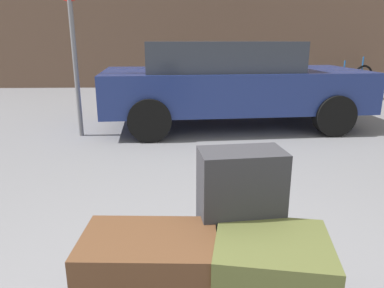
{
  "coord_description": "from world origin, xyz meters",
  "views": [
    {
      "loc": [
        -0.1,
        -1.41,
        1.46
      ],
      "look_at": [
        0.0,
        1.2,
        0.69
      ],
      "focal_mm": 33.59,
      "sensor_mm": 36.0,
      "label": 1
    }
  ],
  "objects_px": {
    "bollard_kerb_mid": "(336,88)",
    "no_parking_sign": "(73,34)",
    "bollard_kerb_near": "(274,88)",
    "suitcase_brown_front_right": "(149,263)",
    "bicycle_leaning": "(349,77)",
    "parked_car": "(229,82)",
    "suitcase_charcoal_stacked_top": "(240,206)",
    "bollard_kerb_far": "(372,88)",
    "suitcase_olive_center": "(271,267)"
  },
  "relations": [
    {
      "from": "no_parking_sign",
      "to": "bollard_kerb_near",
      "type": "bearing_deg",
      "value": 40.38
    },
    {
      "from": "suitcase_brown_front_right",
      "to": "bollard_kerb_near",
      "type": "xyz_separation_m",
      "value": [
        2.51,
        7.4,
        -0.2
      ]
    },
    {
      "from": "suitcase_brown_front_right",
      "to": "bollard_kerb_mid",
      "type": "xyz_separation_m",
      "value": [
        4.05,
        7.4,
        -0.2
      ]
    },
    {
      "from": "no_parking_sign",
      "to": "parked_car",
      "type": "bearing_deg",
      "value": 13.72
    },
    {
      "from": "bollard_kerb_mid",
      "to": "no_parking_sign",
      "type": "xyz_separation_m",
      "value": [
        -5.45,
        -3.32,
        1.24
      ]
    },
    {
      "from": "suitcase_brown_front_right",
      "to": "bollard_kerb_far",
      "type": "xyz_separation_m",
      "value": [
        4.97,
        7.4,
        -0.2
      ]
    },
    {
      "from": "bollard_kerb_mid",
      "to": "bollard_kerb_near",
      "type": "bearing_deg",
      "value": 180.0
    },
    {
      "from": "bicycle_leaning",
      "to": "bollard_kerb_mid",
      "type": "bearing_deg",
      "value": -123.41
    },
    {
      "from": "parked_car",
      "to": "bicycle_leaning",
      "type": "relative_size",
      "value": 2.6
    },
    {
      "from": "suitcase_charcoal_stacked_top",
      "to": "bollard_kerb_near",
      "type": "relative_size",
      "value": 1.07
    },
    {
      "from": "bollard_kerb_far",
      "to": "bollard_kerb_near",
      "type": "bearing_deg",
      "value": 180.0
    },
    {
      "from": "parked_car",
      "to": "bollard_kerb_near",
      "type": "distance_m",
      "value": 3.16
    },
    {
      "from": "suitcase_brown_front_right",
      "to": "bicycle_leaning",
      "type": "bearing_deg",
      "value": 63.51
    },
    {
      "from": "parked_car",
      "to": "bicycle_leaning",
      "type": "xyz_separation_m",
      "value": [
        4.12,
        4.34,
        -0.39
      ]
    },
    {
      "from": "suitcase_brown_front_right",
      "to": "suitcase_olive_center",
      "type": "bearing_deg",
      "value": -2.7
    },
    {
      "from": "bollard_kerb_near",
      "to": "bollard_kerb_far",
      "type": "xyz_separation_m",
      "value": [
        2.46,
        0.0,
        0.0
      ]
    },
    {
      "from": "suitcase_brown_front_right",
      "to": "bollard_kerb_mid",
      "type": "relative_size",
      "value": 1.1
    },
    {
      "from": "suitcase_brown_front_right",
      "to": "bicycle_leaning",
      "type": "relative_size",
      "value": 0.36
    },
    {
      "from": "bicycle_leaning",
      "to": "bollard_kerb_near",
      "type": "height_order",
      "value": "bicycle_leaning"
    },
    {
      "from": "suitcase_brown_front_right",
      "to": "no_parking_sign",
      "type": "height_order",
      "value": "no_parking_sign"
    },
    {
      "from": "no_parking_sign",
      "to": "bicycle_leaning",
      "type": "bearing_deg",
      "value": 37.12
    },
    {
      "from": "suitcase_brown_front_right",
      "to": "bollard_kerb_near",
      "type": "distance_m",
      "value": 7.81
    },
    {
      "from": "suitcase_olive_center",
      "to": "bollard_kerb_mid",
      "type": "distance_m",
      "value": 8.24
    },
    {
      "from": "suitcase_brown_front_right",
      "to": "parked_car",
      "type": "bearing_deg",
      "value": 81.02
    },
    {
      "from": "bollard_kerb_near",
      "to": "bollard_kerb_mid",
      "type": "xyz_separation_m",
      "value": [
        1.55,
        0.0,
        0.0
      ]
    },
    {
      "from": "bollard_kerb_mid",
      "to": "bicycle_leaning",
      "type": "bearing_deg",
      "value": 56.59
    },
    {
      "from": "bollard_kerb_mid",
      "to": "no_parking_sign",
      "type": "height_order",
      "value": "no_parking_sign"
    },
    {
      "from": "suitcase_olive_center",
      "to": "parked_car",
      "type": "bearing_deg",
      "value": 95.22
    },
    {
      "from": "no_parking_sign",
      "to": "bollard_kerb_mid",
      "type": "bearing_deg",
      "value": 31.34
    },
    {
      "from": "suitcase_olive_center",
      "to": "bollard_kerb_far",
      "type": "relative_size",
      "value": 0.9
    },
    {
      "from": "suitcase_olive_center",
      "to": "parked_car",
      "type": "xyz_separation_m",
      "value": [
        0.45,
        4.72,
        0.28
      ]
    },
    {
      "from": "bicycle_leaning",
      "to": "bollard_kerb_far",
      "type": "relative_size",
      "value": 3.06
    },
    {
      "from": "parked_car",
      "to": "bollard_kerb_far",
      "type": "distance_m",
      "value": 4.84
    },
    {
      "from": "suitcase_charcoal_stacked_top",
      "to": "bollard_kerb_far",
      "type": "xyz_separation_m",
      "value": [
        4.52,
        7.16,
        -0.36
      ]
    },
    {
      "from": "suitcase_charcoal_stacked_top",
      "to": "bollard_kerb_far",
      "type": "relative_size",
      "value": 1.07
    },
    {
      "from": "suitcase_charcoal_stacked_top",
      "to": "parked_car",
      "type": "relative_size",
      "value": 0.13
    },
    {
      "from": "suitcase_brown_front_right",
      "to": "no_parking_sign",
      "type": "distance_m",
      "value": 4.44
    },
    {
      "from": "bollard_kerb_near",
      "to": "no_parking_sign",
      "type": "bearing_deg",
      "value": -139.62
    },
    {
      "from": "suitcase_charcoal_stacked_top",
      "to": "bollard_kerb_mid",
      "type": "distance_m",
      "value": 8.03
    },
    {
      "from": "bollard_kerb_mid",
      "to": "no_parking_sign",
      "type": "distance_m",
      "value": 6.5
    },
    {
      "from": "bicycle_leaning",
      "to": "bollard_kerb_mid",
      "type": "height_order",
      "value": "bicycle_leaning"
    },
    {
      "from": "bollard_kerb_near",
      "to": "no_parking_sign",
      "type": "relative_size",
      "value": 0.23
    },
    {
      "from": "suitcase_olive_center",
      "to": "bollard_kerb_near",
      "type": "height_order",
      "value": "suitcase_olive_center"
    },
    {
      "from": "bicycle_leaning",
      "to": "suitcase_brown_front_right",
      "type": "bearing_deg",
      "value": -119.59
    },
    {
      "from": "suitcase_olive_center",
      "to": "suitcase_brown_front_right",
      "type": "relative_size",
      "value": 0.82
    },
    {
      "from": "parked_car",
      "to": "bollard_kerb_near",
      "type": "relative_size",
      "value": 7.95
    },
    {
      "from": "suitcase_brown_front_right",
      "to": "no_parking_sign",
      "type": "bearing_deg",
      "value": 111.94
    },
    {
      "from": "suitcase_brown_front_right",
      "to": "bollard_kerb_mid",
      "type": "distance_m",
      "value": 8.44
    },
    {
      "from": "suitcase_olive_center",
      "to": "no_parking_sign",
      "type": "distance_m",
      "value": 4.69
    },
    {
      "from": "parked_car",
      "to": "bollard_kerb_far",
      "type": "height_order",
      "value": "parked_car"
    }
  ]
}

